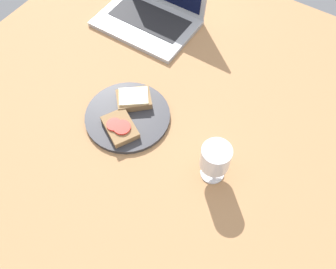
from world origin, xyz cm
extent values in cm
cube|color=#B27F51|center=(0.00, 0.00, 1.50)|extent=(140.00, 140.00, 3.00)
cylinder|color=#333338|center=(-7.97, -5.79, 3.58)|extent=(24.86, 24.86, 1.16)
cube|color=#937047|center=(-9.22, -0.72, 5.28)|extent=(12.30, 12.19, 2.26)
cube|color=#F4EAB7|center=(-9.22, -0.72, 6.72)|extent=(10.52, 10.13, 0.61)
cube|color=#937047|center=(-6.72, -10.86, 5.15)|extent=(12.91, 11.69, 1.98)
cylinder|color=red|center=(-8.05, -11.58, 6.42)|extent=(4.33, 4.33, 0.56)
cylinder|color=red|center=(-5.63, -11.16, 6.44)|extent=(4.90, 4.90, 0.61)
cylinder|color=white|center=(21.74, -8.23, 3.20)|extent=(6.34, 6.34, 0.40)
cylinder|color=white|center=(21.74, -8.23, 5.85)|extent=(0.92, 0.92, 4.90)
cylinder|color=white|center=(21.74, -8.23, 11.78)|extent=(7.64, 7.64, 6.98)
cylinder|color=white|center=(21.74, -8.23, 10.83)|extent=(7.03, 7.03, 5.06)
cube|color=#ADAFB5|center=(-25.94, 29.55, 3.75)|extent=(33.29, 22.83, 1.51)
cube|color=#232326|center=(-25.94, 31.60, 4.59)|extent=(27.30, 12.56, 0.16)
camera|label=1|loc=(36.16, -52.04, 92.90)|focal=40.00mm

